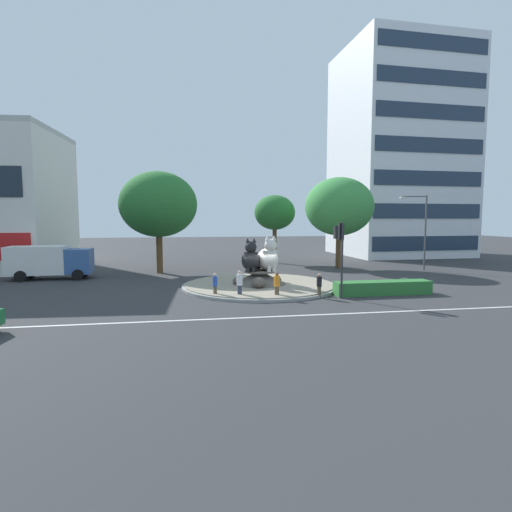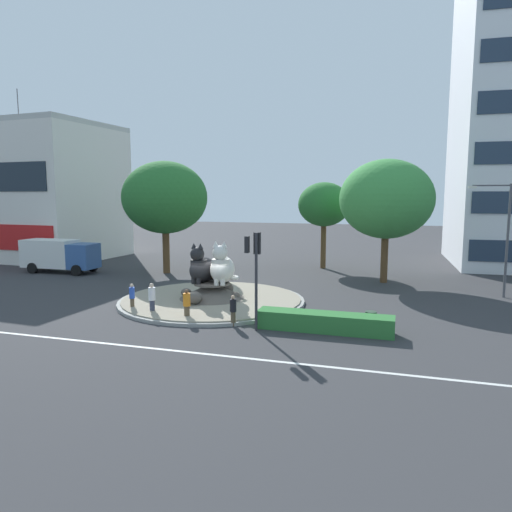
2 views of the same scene
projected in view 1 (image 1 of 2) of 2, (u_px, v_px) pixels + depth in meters
name	position (u px, v px, depth m)	size (l,w,h in m)	color
ground_plane	(259.00, 287.00, 29.78)	(160.00, 160.00, 0.00)	#333335
lane_centreline	(289.00, 316.00, 20.95)	(112.00, 0.20, 0.01)	silver
roundabout_island	(259.00, 282.00, 29.74)	(11.40, 11.40, 1.21)	gray
cat_statue_black	(251.00, 259.00, 29.44)	(1.77, 2.46, 2.47)	black
cat_statue_white	(268.00, 258.00, 29.70)	(1.78, 2.78, 2.64)	silver
traffic_light_mast	(340.00, 243.00, 25.26)	(0.71, 0.56, 4.79)	#2D2D33
office_tower	(399.00, 154.00, 55.12)	(15.97, 14.52, 27.72)	silver
clipped_hedge_strip	(383.00, 288.00, 26.81)	(6.57, 1.20, 0.90)	#2D7033
broadleaf_tree_behind_island	(275.00, 213.00, 45.12)	(4.59, 4.59, 7.67)	brown
second_tree_near_tower	(339.00, 207.00, 40.52)	(6.89, 6.89, 9.19)	brown
third_tree_left	(158.00, 205.00, 36.77)	(7.05, 7.05, 9.34)	brown
streetlight_arm	(422.00, 227.00, 38.88)	(2.48, 0.84, 7.27)	#4C4C51
pedestrian_black_shirt	(319.00, 285.00, 25.62)	(0.33, 0.33, 1.59)	brown
pedestrian_blue_shirt	(215.00, 285.00, 25.78)	(0.31, 0.31, 1.57)	brown
pedestrian_white_shirt	(240.00, 284.00, 25.57)	(0.38, 0.38, 1.77)	#33384C
pedestrian_orange_shirt	(277.00, 285.00, 25.48)	(0.39, 0.39, 1.67)	brown
delivery_box_truck	(49.00, 261.00, 33.38)	(6.57, 2.60, 2.78)	#335693
litter_bin	(404.00, 285.00, 28.10)	(0.56, 0.56, 0.90)	#2D4233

